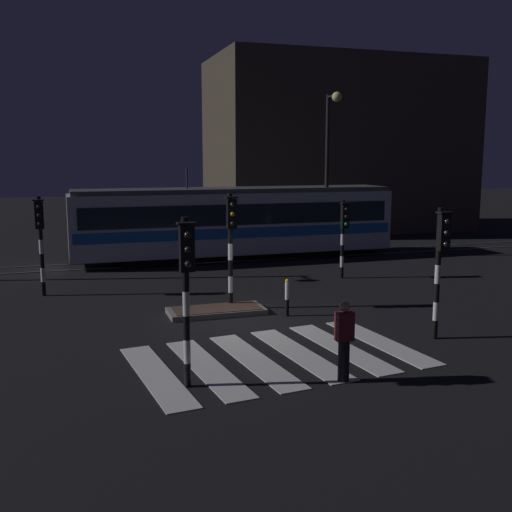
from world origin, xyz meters
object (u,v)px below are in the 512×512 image
(traffic_light_kerb_mid_left, at_px, (187,277))
(traffic_light_corner_far_left, at_px, (40,231))
(traffic_light_corner_near_right, at_px, (441,254))
(bollard_island_edge, at_px, (287,297))
(tram, at_px, (235,221))
(pedestrian_waiting_at_kerb, at_px, (344,341))
(traffic_light_corner_far_right, at_px, (344,227))
(street_lamp_trackside_right, at_px, (329,156))
(traffic_light_median_centre, at_px, (231,234))

(traffic_light_kerb_mid_left, bearing_deg, traffic_light_corner_far_left, 107.40)
(traffic_light_corner_near_right, xyz_separation_m, bollard_island_edge, (-2.82, 3.34, -1.66))
(tram, xyz_separation_m, pedestrian_waiting_at_kerb, (-2.05, -15.44, -0.87))
(pedestrian_waiting_at_kerb, bearing_deg, traffic_light_corner_far_right, 64.20)
(pedestrian_waiting_at_kerb, bearing_deg, street_lamp_trackside_right, 66.73)
(traffic_light_kerb_mid_left, distance_m, tram, 15.72)
(tram, bearing_deg, traffic_light_corner_far_left, -147.03)
(traffic_light_corner_near_right, distance_m, pedestrian_waiting_at_kerb, 4.27)
(traffic_light_kerb_mid_left, height_order, tram, tram)
(traffic_light_kerb_mid_left, bearing_deg, pedestrian_waiting_at_kerb, -11.09)
(traffic_light_corner_near_right, height_order, traffic_light_median_centre, traffic_light_median_centre)
(traffic_light_corner_far_left, bearing_deg, traffic_light_kerb_mid_left, -72.60)
(traffic_light_median_centre, height_order, bollard_island_edge, traffic_light_median_centre)
(traffic_light_kerb_mid_left, distance_m, traffic_light_median_centre, 6.45)
(traffic_light_corner_far_right, xyz_separation_m, traffic_light_kerb_mid_left, (-7.88, -9.20, 0.30))
(traffic_light_median_centre, relative_size, tram, 0.24)
(traffic_light_corner_far_right, relative_size, traffic_light_corner_far_left, 0.90)
(traffic_light_corner_far_right, height_order, street_lamp_trackside_right, street_lamp_trackside_right)
(traffic_light_corner_far_right, distance_m, traffic_light_kerb_mid_left, 12.12)
(traffic_light_kerb_mid_left, bearing_deg, street_lamp_trackside_right, 55.91)
(traffic_light_corner_far_left, bearing_deg, tram, 32.97)
(traffic_light_corner_far_right, distance_m, pedestrian_waiting_at_kerb, 10.96)
(traffic_light_corner_far_left, xyz_separation_m, bollard_island_edge, (6.86, -4.88, -1.64))
(traffic_light_corner_near_right, xyz_separation_m, traffic_light_median_centre, (-4.15, 4.62, 0.11))
(traffic_light_corner_near_right, bearing_deg, street_lamp_trackside_right, 78.11)
(traffic_light_corner_far_right, relative_size, pedestrian_waiting_at_kerb, 1.76)
(traffic_light_corner_near_right, height_order, traffic_light_kerb_mid_left, traffic_light_kerb_mid_left)
(traffic_light_corner_far_left, relative_size, pedestrian_waiting_at_kerb, 1.95)
(traffic_light_corner_near_right, bearing_deg, tram, 96.38)
(traffic_light_corner_far_left, distance_m, tram, 9.75)
(street_lamp_trackside_right, height_order, tram, street_lamp_trackside_right)
(traffic_light_corner_near_right, bearing_deg, traffic_light_median_centre, 131.99)
(traffic_light_corner_near_right, xyz_separation_m, pedestrian_waiting_at_kerb, (-3.56, -1.93, -1.35))
(tram, height_order, pedestrian_waiting_at_kerb, tram)
(street_lamp_trackside_right, relative_size, bollard_island_edge, 6.68)
(traffic_light_kerb_mid_left, bearing_deg, bollard_island_edge, 50.23)
(traffic_light_corner_far_right, distance_m, bollard_island_edge, 6.23)
(traffic_light_corner_far_right, xyz_separation_m, tram, (-2.69, 5.63, -0.23))
(traffic_light_median_centre, bearing_deg, traffic_light_corner_far_right, 31.50)
(traffic_light_corner_far_right, distance_m, traffic_light_corner_far_left, 10.87)
(tram, bearing_deg, street_lamp_trackside_right, -14.51)
(traffic_light_kerb_mid_left, height_order, street_lamp_trackside_right, street_lamp_trackside_right)
(traffic_light_corner_far_right, xyz_separation_m, traffic_light_corner_far_left, (-10.86, 0.33, 0.22))
(traffic_light_corner_near_right, relative_size, bollard_island_edge, 3.03)
(street_lamp_trackside_right, xyz_separation_m, bollard_island_edge, (-5.44, -9.11, -4.12))
(traffic_light_corner_far_left, distance_m, street_lamp_trackside_right, 13.24)
(traffic_light_corner_near_right, xyz_separation_m, tram, (-1.51, 13.52, -0.48))
(traffic_light_corner_far_right, relative_size, tram, 0.20)
(traffic_light_corner_far_right, xyz_separation_m, pedestrian_waiting_at_kerb, (-4.74, -9.82, -1.10))
(bollard_island_edge, bearing_deg, tram, 82.65)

